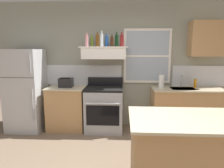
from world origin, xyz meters
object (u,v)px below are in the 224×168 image
Objects in this scene: refrigerator at (26,90)px; bottle_dark_green_wine at (116,41)px; toaster at (66,82)px; bottle_blue_liqueur at (107,41)px; bottle_brown_stout at (112,42)px; bottle_rose_pink at (87,41)px; paper_towel_roll at (161,81)px; dish_soap_bottle at (195,83)px; stove_range at (104,109)px; kitchen_island at (188,155)px; bottle_olive_oil_square at (92,42)px; bottle_clear_tall at (102,40)px; bottle_red_label_wine at (122,40)px; bottle_amber_wine at (97,41)px.

bottle_dark_green_wine reaches higher than refrigerator.
bottle_blue_liqueur is (0.85, 0.08, 0.85)m from toaster.
bottle_dark_green_wine reaches higher than bottle_blue_liqueur.
bottle_dark_green_wine is at bearing 45.87° from bottle_brown_stout.
paper_towel_roll is (1.52, -0.03, -0.81)m from bottle_rose_pink.
stove_range is at bearing -175.82° from dish_soap_bottle.
refrigerator is 6.27× the size of bottle_rose_pink.
bottle_rose_pink is 1.50× the size of dish_soap_bottle.
refrigerator reaches higher than kitchen_island.
kitchen_island is (1.12, -1.94, -1.40)m from bottle_blue_liqueur.
bottle_brown_stout is at bearing 17.85° from stove_range.
bottle_olive_oil_square is at bearing 27.23° from bottle_rose_pink.
bottle_brown_stout is (0.42, -0.06, -0.00)m from bottle_olive_oil_square.
bottle_blue_liqueur is at bearing 5.04° from toaster.
refrigerator is 1.21× the size of kitchen_island.
bottle_brown_stout is at bearing -8.37° from bottle_olive_oil_square.
bottle_olive_oil_square is at bearing 5.54° from refrigerator.
bottle_blue_liqueur is at bearing -178.88° from dish_soap_bottle.
bottle_clear_tall reaches higher than bottle_olive_oil_square.
refrigerator is 3.54m from dish_soap_bottle.
stove_range is 3.80× the size of bottle_red_label_wine.
kitchen_island is at bearing -65.02° from bottle_dark_green_wine.
bottle_amber_wine is at bearing 169.80° from bottle_blue_liqueur.
bottle_amber_wine is 1.12× the size of bottle_blue_liqueur.
bottle_clear_tall reaches higher than refrigerator.
bottle_red_label_wine reaches higher than bottle_olive_oil_square.
bottle_olive_oil_square is 1.64m from paper_towel_roll.
bottle_olive_oil_square is 0.22m from bottle_clear_tall.
bottle_blue_liqueur is at bearing -10.20° from bottle_amber_wine.
kitchen_island is (2.82, -1.81, -0.39)m from refrigerator.
refrigerator is at bearing 147.24° from kitchen_island.
bottle_red_label_wine reaches higher than refrigerator.
paper_towel_roll reaches higher than dish_soap_bottle.
dish_soap_bottle is (1.83, 0.04, -0.86)m from bottle_blue_liqueur.
toaster is 0.27× the size of stove_range.
bottle_blue_liqueur is at bearing -2.04° from bottle_olive_oil_square.
stove_range reaches higher than kitchen_island.
bottle_dark_green_wine reaches higher than bottle_olive_oil_square.
bottle_rose_pink is 0.19× the size of kitchen_island.
bottle_clear_tall is (-0.05, 0.05, 1.41)m from stove_range.
stove_range is at bearing -172.98° from bottle_red_label_wine.
bottle_olive_oil_square is at bearing 163.11° from bottle_clear_tall.
bottle_rose_pink is 0.92× the size of bottle_dark_green_wine.
bottle_clear_tall is 1.10× the size of bottle_red_label_wine.
stove_range is 1.42m from bottle_amber_wine.
bottle_blue_liqueur is 0.32m from bottle_red_label_wine.
paper_towel_roll is 0.19× the size of kitchen_island.
bottle_blue_liqueur is at bearing 28.58° from bottle_clear_tall.
bottle_clear_tall is 0.21m from bottle_brown_stout.
bottle_amber_wine is 1.00× the size of bottle_dark_green_wine.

